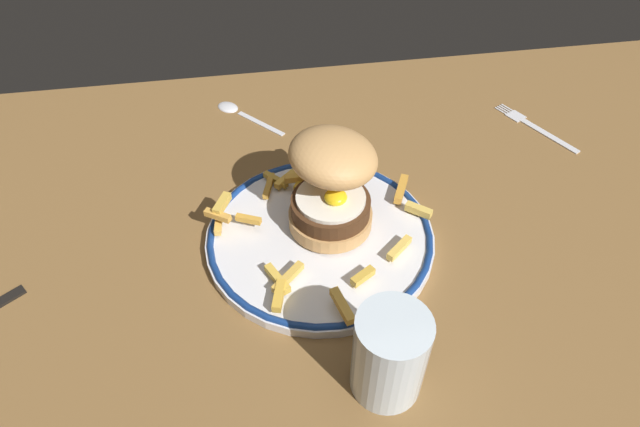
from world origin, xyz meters
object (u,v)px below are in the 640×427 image
Objects in this scene: water_glass at (389,359)px; dinner_plate at (320,236)px; fork at (534,126)px; burger at (332,181)px; spoon at (235,109)px.

dinner_plate is at bearing 99.74° from water_glass.
water_glass is at bearing -131.45° from fork.
dinner_plate is 39.12cm from fork.
dinner_plate is 19.34cm from water_glass.
water_glass reaches higher than dinner_plate.
water_glass is at bearing -80.26° from dinner_plate.
burger is 0.89× the size of fork.
fork is (31.86, 36.07, -4.00)cm from water_glass.
fork is (33.34, 15.04, -7.10)cm from burger.
burger reaches higher than water_glass.
fork is at bearing 26.24° from dinner_plate.
water_glass reaches higher than spoon.
burger is at bearing 52.21° from dinner_plate.
water_glass is 48.30cm from fork.
fork is 1.22× the size of spoon.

